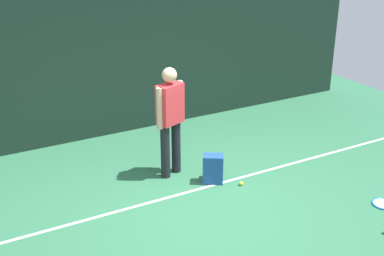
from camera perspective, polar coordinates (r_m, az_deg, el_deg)
ground_plane at (r=7.07m, az=1.57°, el=-8.61°), size 12.00×12.00×0.00m
back_fence at (r=9.03m, az=-8.02°, el=8.39°), size 10.00×0.10×2.95m
court_line at (r=7.38m, az=-0.06°, el=-7.12°), size 9.00×0.05×0.00m
tennis_player at (r=7.46m, az=-2.48°, el=1.41°), size 0.50×0.35×1.70m
backpack at (r=7.55m, az=2.39°, el=-4.62°), size 0.37×0.38×0.44m
tennis_ball_by_fence at (r=7.55m, az=5.56°, el=-6.23°), size 0.07×0.07×0.07m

